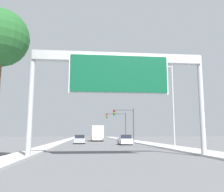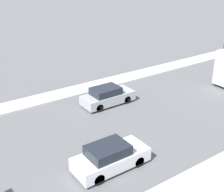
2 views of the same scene
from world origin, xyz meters
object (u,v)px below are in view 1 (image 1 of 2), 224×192
car_mid_left (125,140)px  street_lamp_right (171,100)px  sign_gantry (119,72)px  traffic_light_near_intersection (127,120)px  traffic_light_mid_block (119,122)px  truck_box_primary (97,133)px  car_far_left (80,140)px

car_mid_left → street_lamp_right: size_ratio=0.47×
sign_gantry → street_lamp_right: street_lamp_right is taller
sign_gantry → street_lamp_right: bearing=49.1°
traffic_light_near_intersection → street_lamp_right: street_lamp_right is taller
traffic_light_near_intersection → traffic_light_mid_block: bearing=91.4°
traffic_light_near_intersection → sign_gantry: bearing=-100.3°
sign_gantry → truck_box_primary: 38.94m
car_far_left → street_lamp_right: bearing=-59.4°
car_mid_left → traffic_light_mid_block: size_ratio=0.65×
sign_gantry → car_mid_left: sign_gantry is taller
car_mid_left → car_far_left: (-7.00, 4.55, -0.02)m
car_far_left → street_lamp_right: street_lamp_right is taller
car_far_left → traffic_light_near_intersection: (8.97, 5.42, 3.71)m
car_far_left → traffic_light_near_intersection: size_ratio=0.65×
sign_gantry → street_lamp_right: 10.14m
sign_gantry → car_mid_left: bearing=80.1°
car_far_left → traffic_light_mid_block: size_ratio=0.65×
car_far_left → traffic_light_mid_block: traffic_light_mid_block is taller
truck_box_primary → street_lamp_right: street_lamp_right is taller
sign_gantry → traffic_light_near_intersection: (5.47, 30.13, -1.87)m
traffic_light_mid_block → street_lamp_right: 32.55m
car_mid_left → traffic_light_near_intersection: size_ratio=0.66×
sign_gantry → truck_box_primary: (0.00, 38.68, -4.56)m
car_far_left → truck_box_primary: size_ratio=0.50×
truck_box_primary → traffic_light_mid_block: traffic_light_mid_block is taller
sign_gantry → truck_box_primary: sign_gantry is taller
car_mid_left → car_far_left: size_ratio=1.01×
car_far_left → truck_box_primary: bearing=75.9°
sign_gantry → car_far_left: size_ratio=3.10×
truck_box_primary → traffic_light_mid_block: (5.22, 1.45, 2.77)m
car_far_left → traffic_light_near_intersection: bearing=31.2°
sign_gantry → car_far_left: (-3.50, 24.71, -5.58)m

